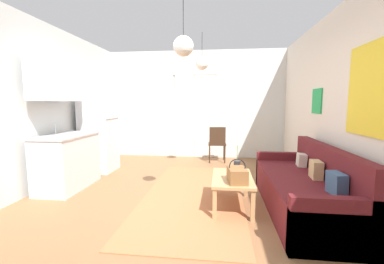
{
  "coord_description": "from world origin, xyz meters",
  "views": [
    {
      "loc": [
        0.67,
        -3.12,
        1.42
      ],
      "look_at": [
        0.14,
        1.38,
        0.89
      ],
      "focal_mm": 23.15,
      "sensor_mm": 36.0,
      "label": 1
    }
  ],
  "objects": [
    {
      "name": "pendant_lamp_far",
      "position": [
        0.29,
        1.74,
        2.18
      ],
      "size": [
        0.25,
        0.25,
        0.71
      ],
      "color": "black"
    },
    {
      "name": "area_rug",
      "position": [
        0.27,
        0.56,
        0.01
      ],
      "size": [
        1.47,
        3.2,
        0.01
      ],
      "primitive_type": "cube",
      "color": "#B26B42",
      "rests_on": "ground_plane"
    },
    {
      "name": "bamboo_vase",
      "position": [
        0.9,
        0.34,
        0.52
      ],
      "size": [
        0.09,
        0.09,
        0.41
      ],
      "color": "#2D2D33",
      "rests_on": "coffee_table"
    },
    {
      "name": "wall_back",
      "position": [
        -0.0,
        3.38,
        1.37
      ],
      "size": [
        4.72,
        0.13,
        2.76
      ],
      "color": "silver",
      "rests_on": "ground_plane"
    },
    {
      "name": "wall_right",
      "position": [
        2.31,
        0.0,
        1.38
      ],
      "size": [
        0.12,
        6.86,
        2.76
      ],
      "color": "silver",
      "rests_on": "ground_plane"
    },
    {
      "name": "handbag",
      "position": [
        0.88,
        -0.04,
        0.52
      ],
      "size": [
        0.26,
        0.35,
        0.3
      ],
      "color": "brown",
      "rests_on": "coffee_table"
    },
    {
      "name": "kitchen_counter",
      "position": [
        -1.9,
        0.65,
        0.8
      ],
      "size": [
        0.61,
        1.11,
        2.1
      ],
      "color": "silver",
      "rests_on": "ground_plane"
    },
    {
      "name": "refrigerator",
      "position": [
        -1.85,
        1.73,
        0.85
      ],
      "size": [
        0.63,
        0.63,
        1.7
      ],
      "color": "white",
      "rests_on": "ground_plane"
    },
    {
      "name": "pendant_lamp_near",
      "position": [
        0.21,
        -0.1,
        2.1
      ],
      "size": [
        0.25,
        0.25,
        0.79
      ],
      "color": "black"
    },
    {
      "name": "couch",
      "position": [
        1.8,
        0.16,
        0.28
      ],
      "size": [
        0.83,
        2.15,
        0.86
      ],
      "color": "#5B191E",
      "rests_on": "ground_plane"
    },
    {
      "name": "ground_plane",
      "position": [
        0.0,
        0.0,
        -0.05
      ],
      "size": [
        5.12,
        7.26,
        0.1
      ],
      "primitive_type": "cube",
      "color": "#8E603D"
    },
    {
      "name": "accent_chair",
      "position": [
        0.59,
        2.77,
        0.49
      ],
      "size": [
        0.44,
        0.42,
        0.86
      ],
      "rotation": [
        0.0,
        0.0,
        3.19
      ],
      "color": "#382619",
      "rests_on": "ground_plane"
    },
    {
      "name": "coffee_table",
      "position": [
        0.83,
        0.19,
        0.36
      ],
      "size": [
        0.54,
        0.89,
        0.42
      ],
      "color": "tan",
      "rests_on": "ground_plane"
    },
    {
      "name": "wall_left",
      "position": [
        -2.31,
        0.0,
        1.38
      ],
      "size": [
        0.12,
        6.86,
        2.76
      ],
      "color": "silver",
      "rests_on": "ground_plane"
    }
  ]
}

